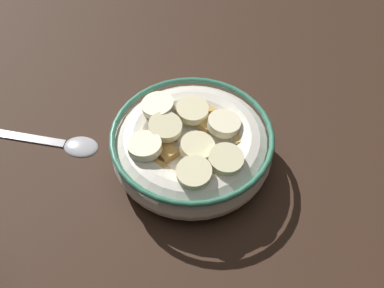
{
  "coord_description": "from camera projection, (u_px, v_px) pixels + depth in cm",
  "views": [
    {
      "loc": [
        17.54,
        26.98,
        43.09
      ],
      "look_at": [
        0.0,
        0.0,
        3.0
      ],
      "focal_mm": 47.26,
      "sensor_mm": 36.0,
      "label": 1
    }
  ],
  "objects": [
    {
      "name": "spoon",
      "position": [
        62.0,
        142.0,
        0.55
      ],
      "size": [
        11.5,
        11.32,
        0.8
      ],
      "color": "#A5A5AD",
      "rests_on": "ground_plane"
    },
    {
      "name": "cereal_bowl",
      "position": [
        192.0,
        147.0,
        0.52
      ],
      "size": [
        16.57,
        16.57,
        5.74
      ],
      "color": "silver",
      "rests_on": "ground_plane"
    },
    {
      "name": "ground_plane",
      "position": [
        192.0,
        167.0,
        0.55
      ],
      "size": [
        115.87,
        115.87,
        2.0
      ],
      "primitive_type": "cube",
      "color": "#332116"
    }
  ]
}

